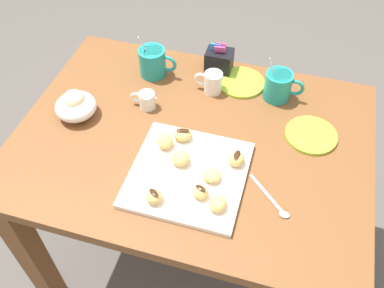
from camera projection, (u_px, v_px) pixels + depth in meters
The scene contains 24 objects.
ground_plane at pixel (192, 249), 1.82m from camera, with size 8.00×8.00×0.00m, color #514C47.
dining_table at pixel (192, 163), 1.38m from camera, with size 1.06×0.79×0.71m.
pastry_plate_square at pixel (188, 174), 1.18m from camera, with size 0.31×0.31×0.02m, color white.
coffee_mug_teal_left at pixel (153, 61), 1.44m from camera, with size 0.13×0.09×0.15m.
coffee_mug_teal_right at pixel (279, 85), 1.36m from camera, with size 0.13×0.09×0.15m.
cream_pitcher_white at pixel (213, 81), 1.39m from camera, with size 0.10×0.06×0.07m.
sugar_caddy at pixel (220, 61), 1.46m from camera, with size 0.09×0.07×0.11m.
ice_cream_bowl at pixel (75, 105), 1.31m from camera, with size 0.13×0.13×0.10m.
chocolate_sauce_pitcher at pixel (147, 99), 1.35m from camera, with size 0.09×0.05×0.06m.
saucer_lime_left at pixel (241, 82), 1.44m from camera, with size 0.16×0.16×0.01m, color #9EC633.
saucer_lime_right at pixel (311, 135), 1.28m from camera, with size 0.16×0.16×0.01m, color #9EC633.
loose_spoon_near_saucer at pixel (273, 201), 1.12m from camera, with size 0.13×0.12×0.01m.
beignet_0 at pixel (181, 158), 1.18m from camera, with size 0.05×0.05×0.04m, color #E5B260.
beignet_1 at pixel (212, 175), 1.15m from camera, with size 0.05×0.05×0.03m, color #E5B260.
beignet_2 at pixel (154, 197), 1.10m from camera, with size 0.05×0.04×0.03m, color #E5B260.
chocolate_drizzle_2 at pixel (154, 193), 1.08m from camera, with size 0.03×0.02×0.01m, color #381E11.
beignet_3 at pixel (183, 135), 1.24m from camera, with size 0.05×0.05×0.03m, color #E5B260.
chocolate_drizzle_3 at pixel (183, 130), 1.23m from camera, with size 0.04×0.02×0.01m, color #381E11.
beignet_4 at pixel (200, 192), 1.11m from camera, with size 0.04×0.04×0.03m, color #E5B260.
chocolate_drizzle_4 at pixel (201, 188), 1.10m from camera, with size 0.03×0.01×0.01m, color #381E11.
beignet_5 at pixel (236, 159), 1.18m from camera, with size 0.05×0.05×0.04m, color #E5B260.
chocolate_drizzle_5 at pixel (237, 154), 1.16m from camera, with size 0.03×0.02×0.01m, color #381E11.
beignet_6 at pixel (165, 141), 1.22m from camera, with size 0.05×0.05×0.04m, color #E5B260.
beignet_7 at pixel (218, 204), 1.08m from camera, with size 0.05×0.05×0.03m, color #E5B260.
Camera 1 is at (0.24, -0.83, 1.66)m, focal length 39.75 mm.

